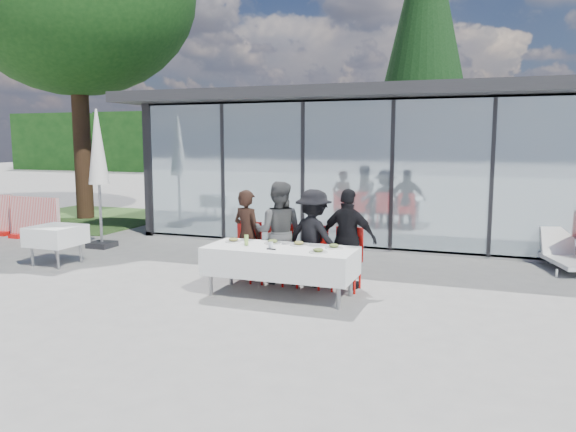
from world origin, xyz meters
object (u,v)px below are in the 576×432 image
object	(u,v)px
market_umbrella	(98,156)
diner_b	(278,232)
plate_a	(234,240)
juice_bottle	(246,240)
diner_chair_c	(313,253)
diner_c	(314,238)
spare_table_left	(56,236)
diner_d	(348,239)
plate_extra	(318,251)
plate_d	(334,247)
conifer_tree	(425,34)
diner_chair_d	(348,255)
plate_b	(273,242)
folded_eyeglasses	(271,249)
plate_c	(299,244)
lounger	(566,255)
diner_a	(247,235)
dining_table	(280,261)
diner_chair_a	(247,248)

from	to	relation	value
market_umbrella	diner_b	bearing A→B (deg)	-17.35
plate_a	juice_bottle	xyz separation A→B (m)	(0.31, -0.19, 0.06)
diner_chair_c	diner_c	bearing A→B (deg)	90.00
plate_a	spare_table_left	xyz separation A→B (m)	(-3.89, 0.39, -0.22)
diner_d	plate_extra	xyz separation A→B (m)	(-0.20, -0.96, -0.02)
spare_table_left	diner_d	bearing A→B (deg)	2.38
diner_chair_c	plate_d	distance (m)	0.78
diner_b	market_umbrella	world-z (taller)	market_umbrella
plate_extra	conifer_tree	world-z (taller)	conifer_tree
plate_extra	juice_bottle	bearing A→B (deg)	172.74
diner_d	diner_chair_d	distance (m)	0.26
conifer_tree	plate_b	bearing A→B (deg)	-92.98
folded_eyeglasses	plate_d	bearing A→B (deg)	26.80
plate_c	market_umbrella	bearing A→B (deg)	159.10
diner_c	lounger	world-z (taller)	diner_c
folded_eyeglasses	diner_chair_c	bearing A→B (deg)	71.05
diner_b	plate_a	distance (m)	0.81
diner_a	plate_c	xyz separation A→B (m)	(1.10, -0.54, 0.01)
diner_c	conifer_tree	size ratio (longest dim) A/B	0.15
diner_c	juice_bottle	distance (m)	1.15
diner_c	plate_c	distance (m)	0.54
plate_a	plate_d	distance (m)	1.62
market_umbrella	conifer_tree	distance (m)	12.63
plate_a	plate_b	xyz separation A→B (m)	(0.63, 0.08, 0.00)
dining_table	plate_b	xyz separation A→B (m)	(-0.21, 0.22, 0.24)
diner_c	diner_chair_d	world-z (taller)	diner_c
plate_c	market_umbrella	world-z (taller)	market_umbrella
juice_bottle	market_umbrella	bearing A→B (deg)	153.19
dining_table	plate_extra	bearing A→B (deg)	-16.70
plate_b	folded_eyeglasses	size ratio (longest dim) A/B	1.93
plate_d	diner_chair_d	bearing A→B (deg)	82.25
diner_d	lounger	distance (m)	4.35
juice_bottle	plate_extra	bearing A→B (deg)	-7.26
conifer_tree	plate_d	bearing A→B (deg)	-88.51
dining_table	folded_eyeglasses	distance (m)	0.32
diner_d	market_umbrella	size ratio (longest dim) A/B	0.53
diner_chair_d	folded_eyeglasses	size ratio (longest dim) A/B	6.96
plate_c	plate_a	bearing A→B (deg)	-175.47
plate_b	conifer_tree	bearing A→B (deg)	87.02
diner_chair_c	spare_table_left	xyz separation A→B (m)	(-5.01, -0.22, 0.02)
diner_chair_a	plate_a	world-z (taller)	diner_chair_a
diner_b	diner_c	distance (m)	0.61
lounger	plate_c	bearing A→B (deg)	-141.52
market_umbrella	diner_chair_c	bearing A→B (deg)	-15.64
diner_chair_d	folded_eyeglasses	bearing A→B (deg)	-133.01
plate_a	plate_c	distance (m)	1.06
diner_chair_d	conifer_tree	world-z (taller)	conifer_tree
plate_extra	market_umbrella	bearing A→B (deg)	156.89
diner_a	diner_b	world-z (taller)	diner_b
conifer_tree	plate_c	bearing A→B (deg)	-91.05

